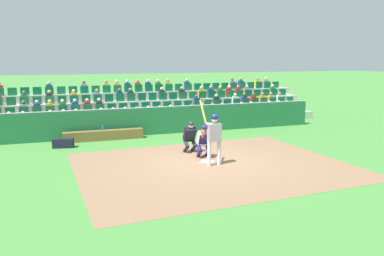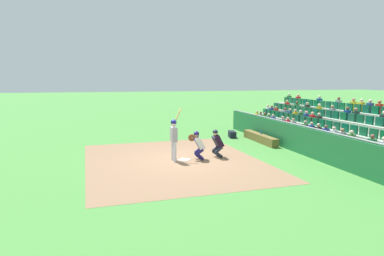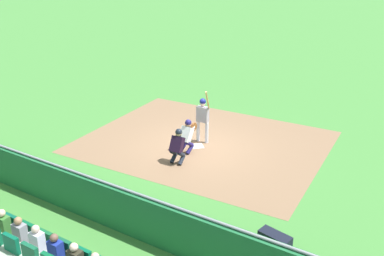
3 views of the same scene
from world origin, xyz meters
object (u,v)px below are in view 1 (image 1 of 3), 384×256
at_px(batter_at_plate, 214,134).
at_px(water_bottle_on_bench, 103,128).
at_px(home_plate_marker, 207,162).
at_px(dugout_bench, 104,135).
at_px(equipment_duffel_bag, 63,143).
at_px(catcher_crouching, 204,139).
at_px(home_plate_umpire, 190,135).

relative_size(batter_at_plate, water_bottle_on_bench, 10.07).
xyz_separation_m(home_plate_marker, dugout_bench, (2.98, -5.01, 0.20)).
xyz_separation_m(home_plate_marker, equipment_duffel_bag, (4.73, -4.07, 0.17)).
height_order(home_plate_marker, batter_at_plate, batter_at_plate).
xyz_separation_m(home_plate_marker, water_bottle_on_bench, (3.01, -5.08, 0.53)).
relative_size(dugout_bench, water_bottle_on_bench, 15.86).
relative_size(catcher_crouching, water_bottle_on_bench, 5.74).
bearing_deg(catcher_crouching, home_plate_umpire, -78.06).
bearing_deg(water_bottle_on_bench, home_plate_umpire, 129.04).
height_order(home_plate_marker, dugout_bench, dugout_bench).
bearing_deg(home_plate_marker, batter_at_plate, 95.58).
height_order(catcher_crouching, water_bottle_on_bench, catcher_crouching).
height_order(home_plate_umpire, equipment_duffel_bag, home_plate_umpire).
bearing_deg(home_plate_marker, catcher_crouching, -98.07).
xyz_separation_m(catcher_crouching, water_bottle_on_bench, (3.09, -4.49, -0.16)).
xyz_separation_m(dugout_bench, water_bottle_on_bench, (0.03, -0.07, 0.33)).
distance_m(batter_at_plate, home_plate_umpire, 2.02).
distance_m(home_plate_marker, batter_at_plate, 1.19).
bearing_deg(dugout_bench, batter_at_plate, 118.92).
bearing_deg(home_plate_marker, home_plate_umpire, -85.75).
bearing_deg(home_plate_umpire, catcher_crouching, 101.94).
height_order(dugout_bench, water_bottle_on_bench, water_bottle_on_bench).
distance_m(home_plate_marker, home_plate_umpire, 1.66).
xyz_separation_m(catcher_crouching, dugout_bench, (3.06, -4.43, -0.49)).
relative_size(home_plate_umpire, water_bottle_on_bench, 5.77).
bearing_deg(equipment_duffel_bag, water_bottle_on_bench, -138.50).
distance_m(batter_at_plate, water_bottle_on_bench, 6.35).
height_order(batter_at_plate, water_bottle_on_bench, batter_at_plate).
distance_m(catcher_crouching, dugout_bench, 5.40).
xyz_separation_m(batter_at_plate, dugout_bench, (3.02, -5.48, -0.89)).
height_order(dugout_bench, equipment_duffel_bag, dugout_bench).
relative_size(home_plate_marker, home_plate_umpire, 0.35).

